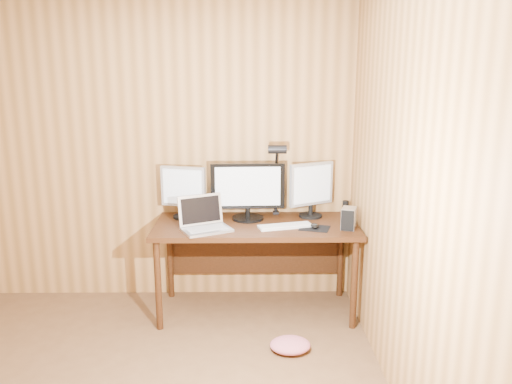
{
  "coord_description": "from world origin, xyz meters",
  "views": [
    {
      "loc": [
        0.88,
        -2.16,
        1.89
      ],
      "look_at": [
        0.93,
        1.58,
        1.02
      ],
      "focal_mm": 35.0,
      "sensor_mm": 36.0,
      "label": 1
    }
  ],
  "objects_px": {
    "monitor_center": "(248,190)",
    "monitor_right": "(311,188)",
    "desk_lamp": "(277,169)",
    "laptop": "(204,221)",
    "keyboard": "(285,226)",
    "speaker": "(345,208)",
    "desk": "(256,235)",
    "phone": "(275,228)",
    "monitor_left": "(183,191)",
    "mouse": "(315,226)",
    "hard_drive": "(349,218)"
  },
  "relations": [
    {
      "from": "monitor_center",
      "to": "monitor_right",
      "type": "xyz_separation_m",
      "value": [
        0.52,
        0.07,
        0.0
      ]
    },
    {
      "from": "monitor_center",
      "to": "desk_lamp",
      "type": "bearing_deg",
      "value": 18.5
    },
    {
      "from": "monitor_right",
      "to": "laptop",
      "type": "relative_size",
      "value": 1.04
    },
    {
      "from": "keyboard",
      "to": "speaker",
      "type": "bearing_deg",
      "value": 17.99
    },
    {
      "from": "keyboard",
      "to": "desk_lamp",
      "type": "xyz_separation_m",
      "value": [
        -0.05,
        0.31,
        0.39
      ]
    },
    {
      "from": "monitor_right",
      "to": "keyboard",
      "type": "bearing_deg",
      "value": -155.78
    },
    {
      "from": "monitor_center",
      "to": "monitor_right",
      "type": "bearing_deg",
      "value": 5.3
    },
    {
      "from": "desk",
      "to": "keyboard",
      "type": "bearing_deg",
      "value": -37.11
    },
    {
      "from": "keyboard",
      "to": "phone",
      "type": "distance_m",
      "value": 0.08
    },
    {
      "from": "monitor_right",
      "to": "desk_lamp",
      "type": "bearing_deg",
      "value": 148.09
    },
    {
      "from": "monitor_right",
      "to": "monitor_center",
      "type": "bearing_deg",
      "value": 159.77
    },
    {
      "from": "monitor_left",
      "to": "phone",
      "type": "xyz_separation_m",
      "value": [
        0.74,
        -0.31,
        -0.22
      ]
    },
    {
      "from": "mouse",
      "to": "phone",
      "type": "bearing_deg",
      "value": -168.73
    },
    {
      "from": "desk",
      "to": "laptop",
      "type": "bearing_deg",
      "value": -152.57
    },
    {
      "from": "keyboard",
      "to": "desk_lamp",
      "type": "bearing_deg",
      "value": 84.92
    },
    {
      "from": "desk",
      "to": "laptop",
      "type": "xyz_separation_m",
      "value": [
        -0.4,
        -0.21,
        0.18
      ]
    },
    {
      "from": "monitor_right",
      "to": "phone",
      "type": "height_order",
      "value": "monitor_right"
    },
    {
      "from": "mouse",
      "to": "speaker",
      "type": "distance_m",
      "value": 0.48
    },
    {
      "from": "hard_drive",
      "to": "desk_lamp",
      "type": "distance_m",
      "value": 0.72
    },
    {
      "from": "keyboard",
      "to": "phone",
      "type": "bearing_deg",
      "value": -174.19
    },
    {
      "from": "mouse",
      "to": "monitor_right",
      "type": "bearing_deg",
      "value": 100.14
    },
    {
      "from": "phone",
      "to": "mouse",
      "type": "bearing_deg",
      "value": -4.4
    },
    {
      "from": "hard_drive",
      "to": "desk",
      "type": "bearing_deg",
      "value": -177.96
    },
    {
      "from": "laptop",
      "to": "desk_lamp",
      "type": "xyz_separation_m",
      "value": [
        0.57,
        0.35,
        0.34
      ]
    },
    {
      "from": "hard_drive",
      "to": "speaker",
      "type": "distance_m",
      "value": 0.38
    },
    {
      "from": "hard_drive",
      "to": "phone",
      "type": "height_order",
      "value": "hard_drive"
    },
    {
      "from": "laptop",
      "to": "desk_lamp",
      "type": "bearing_deg",
      "value": 5.53
    },
    {
      "from": "laptop",
      "to": "speaker",
      "type": "xyz_separation_m",
      "value": [
        1.15,
        0.38,
        -0.0
      ]
    },
    {
      "from": "monitor_right",
      "to": "desk_lamp",
      "type": "xyz_separation_m",
      "value": [
        -0.28,
        0.02,
        0.15
      ]
    },
    {
      "from": "laptop",
      "to": "keyboard",
      "type": "distance_m",
      "value": 0.63
    },
    {
      "from": "desk_lamp",
      "to": "keyboard",
      "type": "bearing_deg",
      "value": -79.03
    },
    {
      "from": "monitor_left",
      "to": "desk_lamp",
      "type": "height_order",
      "value": "desk_lamp"
    },
    {
      "from": "hard_drive",
      "to": "monitor_right",
      "type": "bearing_deg",
      "value": 145.7
    },
    {
      "from": "laptop",
      "to": "keyboard",
      "type": "relative_size",
      "value": 1.0
    },
    {
      "from": "keyboard",
      "to": "desk",
      "type": "bearing_deg",
      "value": 128.13
    },
    {
      "from": "monitor_center",
      "to": "monitor_right",
      "type": "distance_m",
      "value": 0.53
    },
    {
      "from": "hard_drive",
      "to": "keyboard",
      "type": "bearing_deg",
      "value": -165.96
    },
    {
      "from": "monitor_left",
      "to": "monitor_right",
      "type": "distance_m",
      "value": 1.05
    },
    {
      "from": "desk",
      "to": "speaker",
      "type": "xyz_separation_m",
      "value": [
        0.75,
        0.17,
        0.18
      ]
    },
    {
      "from": "monitor_right",
      "to": "hard_drive",
      "type": "xyz_separation_m",
      "value": [
        0.25,
        -0.33,
        -0.16
      ]
    },
    {
      "from": "keyboard",
      "to": "hard_drive",
      "type": "bearing_deg",
      "value": -19.14
    },
    {
      "from": "mouse",
      "to": "desk_lamp",
      "type": "height_order",
      "value": "desk_lamp"
    },
    {
      "from": "hard_drive",
      "to": "phone",
      "type": "distance_m",
      "value": 0.57
    },
    {
      "from": "monitor_left",
      "to": "monitor_right",
      "type": "relative_size",
      "value": 0.94
    },
    {
      "from": "speaker",
      "to": "desk",
      "type": "bearing_deg",
      "value": -167.4
    },
    {
      "from": "laptop",
      "to": "hard_drive",
      "type": "height_order",
      "value": "laptop"
    },
    {
      "from": "mouse",
      "to": "speaker",
      "type": "height_order",
      "value": "speaker"
    },
    {
      "from": "monitor_center",
      "to": "hard_drive",
      "type": "xyz_separation_m",
      "value": [
        0.77,
        -0.26,
        -0.16
      ]
    },
    {
      "from": "desk",
      "to": "speaker",
      "type": "relative_size",
      "value": 12.94
    },
    {
      "from": "monitor_right",
      "to": "laptop",
      "type": "distance_m",
      "value": 0.93
    }
  ]
}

